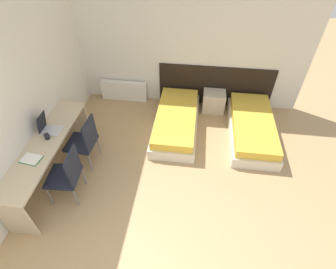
{
  "coord_description": "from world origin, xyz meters",
  "views": [
    {
      "loc": [
        0.41,
        -1.07,
        3.61
      ],
      "look_at": [
        0.0,
        2.16,
        0.55
      ],
      "focal_mm": 28.0,
      "sensor_mm": 36.0,
      "label": 1
    }
  ],
  "objects_px": {
    "bed_near_door": "(252,128)",
    "laptop": "(48,127)",
    "chair_near_notebook": "(67,174)",
    "nightstand": "(214,101)",
    "bed_near_window": "(176,121)",
    "chair_near_laptop": "(84,140)"
  },
  "relations": [
    {
      "from": "bed_near_door",
      "to": "laptop",
      "type": "relative_size",
      "value": 5.77
    },
    {
      "from": "bed_near_door",
      "to": "chair_near_notebook",
      "type": "xyz_separation_m",
      "value": [
        -2.95,
        -1.8,
        0.33
      ]
    },
    {
      "from": "chair_near_notebook",
      "to": "laptop",
      "type": "relative_size",
      "value": 2.96
    },
    {
      "from": "bed_near_door",
      "to": "nightstand",
      "type": "bearing_deg",
      "value": 135.39
    },
    {
      "from": "nightstand",
      "to": "bed_near_door",
      "type": "bearing_deg",
      "value": -44.61
    },
    {
      "from": "nightstand",
      "to": "laptop",
      "type": "xyz_separation_m",
      "value": [
        -2.7,
        -1.89,
        0.59
      ]
    },
    {
      "from": "bed_near_window",
      "to": "chair_near_notebook",
      "type": "height_order",
      "value": "chair_near_notebook"
    },
    {
      "from": "chair_near_laptop",
      "to": "chair_near_notebook",
      "type": "bearing_deg",
      "value": -87.33
    },
    {
      "from": "bed_near_window",
      "to": "laptop",
      "type": "relative_size",
      "value": 5.77
    },
    {
      "from": "chair_near_notebook",
      "to": "laptop",
      "type": "bearing_deg",
      "value": 123.87
    },
    {
      "from": "chair_near_laptop",
      "to": "chair_near_notebook",
      "type": "relative_size",
      "value": 1.0
    },
    {
      "from": "chair_near_laptop",
      "to": "laptop",
      "type": "height_order",
      "value": "laptop"
    },
    {
      "from": "bed_near_window",
      "to": "bed_near_door",
      "type": "height_order",
      "value": "same"
    },
    {
      "from": "bed_near_window",
      "to": "nightstand",
      "type": "relative_size",
      "value": 3.93
    },
    {
      "from": "bed_near_window",
      "to": "nightstand",
      "type": "xyz_separation_m",
      "value": [
        0.75,
        0.74,
        0.03
      ]
    },
    {
      "from": "bed_near_window",
      "to": "laptop",
      "type": "height_order",
      "value": "laptop"
    },
    {
      "from": "chair_near_notebook",
      "to": "bed_near_door",
      "type": "bearing_deg",
      "value": 27.36
    },
    {
      "from": "bed_near_door",
      "to": "laptop",
      "type": "bearing_deg",
      "value": -161.58
    },
    {
      "from": "nightstand",
      "to": "laptop",
      "type": "distance_m",
      "value": 3.35
    },
    {
      "from": "bed_near_door",
      "to": "laptop",
      "type": "xyz_separation_m",
      "value": [
        -3.45,
        -1.15,
        0.63
      ]
    },
    {
      "from": "bed_near_window",
      "to": "nightstand",
      "type": "distance_m",
      "value": 1.05
    },
    {
      "from": "bed_near_door",
      "to": "bed_near_window",
      "type": "bearing_deg",
      "value": 180.0
    }
  ]
}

